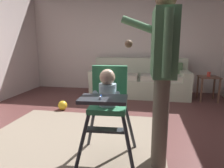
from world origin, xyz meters
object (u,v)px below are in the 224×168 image
Objects in this scene: sippy_cup at (209,74)px; toy_ball at (63,105)px; adult_standing at (162,70)px; wall_clock at (166,17)px; high_chair at (108,97)px; couch at (140,81)px; side_table at (208,83)px.

toy_ball is at bearing -157.89° from sippy_cup.
adult_standing reaches higher than sippy_cup.
toy_ball is (-1.65, 1.41, -0.87)m from adult_standing.
wall_clock reaches higher than toy_ball.
couch is at bearing 172.41° from high_chair.
adult_standing is at bearing -114.24° from side_table.
adult_standing is 16.77× the size of sippy_cup.
sippy_cup is (-0.01, 0.00, 0.19)m from side_table.
adult_standing is 2.34m from toy_ball.
high_chair reaches higher than couch.
side_table is (2.79, 1.13, 0.30)m from toy_ball.
adult_standing is 3.38m from wall_clock.
sippy_cup reaches higher than side_table.
side_table is at bearing 22.03° from toy_ball.
high_chair reaches higher than side_table.
side_table is (1.45, -0.23, 0.05)m from couch.
adult_standing reaches higher than high_chair.
couch is at bearing 170.87° from side_table.
side_table is 5.20× the size of sippy_cup.
adult_standing reaches higher than couch.
sippy_cup is (1.44, -0.23, 0.24)m from couch.
wall_clock is (0.26, 3.25, 0.88)m from adult_standing.
toy_ball is 3.18m from wall_clock.
couch is 2.86m from adult_standing.
couch is at bearing 45.48° from toy_ball.
wall_clock is (0.57, 0.48, 1.50)m from couch.
adult_standing reaches higher than side_table.
sippy_cup is at bearing 22.11° from toy_ball.
high_chair is (-0.20, -2.79, 0.34)m from couch.
couch is at bearing -140.12° from wall_clock.
high_chair is at bearing -51.42° from toy_ball.
high_chair reaches higher than toy_ball.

